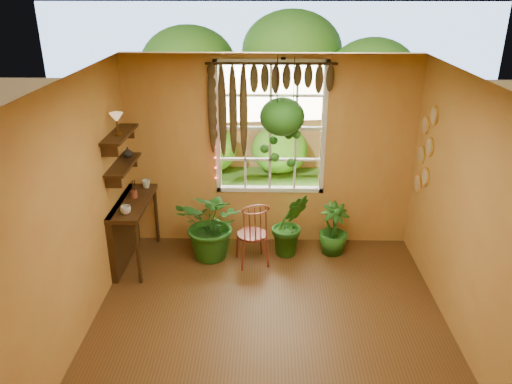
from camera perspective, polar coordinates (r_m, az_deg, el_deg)
floor at (r=5.60m, az=1.52°, el=-16.39°), size 4.50×4.50×0.00m
ceiling at (r=4.42m, az=1.89°, el=11.87°), size 4.50×4.50×0.00m
wall_back at (r=6.94m, az=1.63°, el=4.45°), size 4.00×0.00×4.00m
wall_left at (r=5.24m, az=-20.80°, el=-3.47°), size 0.00×4.50×4.50m
wall_right at (r=5.27m, az=24.05°, el=-3.86°), size 0.00×4.50×4.50m
window at (r=6.87m, az=1.66°, el=7.30°), size 1.52×0.10×1.86m
valance_vine at (r=6.62m, az=0.97°, el=11.85°), size 1.70×0.12×1.10m
string_lights at (r=6.81m, az=-4.80°, el=7.52°), size 0.03×0.03×1.54m
wall_plates at (r=6.75m, az=18.77°, el=4.46°), size 0.04×0.32×1.10m
counter_ledge at (r=6.90m, az=-14.52°, el=-3.58°), size 0.40×1.20×0.90m
shelf_lower at (r=6.57m, az=-14.95°, el=3.05°), size 0.25×0.90×0.04m
shelf_upper at (r=6.45m, az=-15.31°, el=6.39°), size 0.25×0.90×0.04m
backyard at (r=11.44m, az=2.80°, el=11.45°), size 14.00×10.00×12.00m
windsor_chair at (r=6.72m, az=-0.38°, el=-5.84°), size 0.50×0.51×1.08m
potted_plant_left at (r=6.80m, az=-4.91°, el=-3.64°), size 1.13×1.05×1.03m
potted_plant_mid at (r=6.90m, az=3.92°, el=-3.68°), size 0.59×0.51×0.93m
potted_plant_right at (r=7.04m, az=8.84°, el=-4.20°), size 0.55×0.55×0.74m
hanging_basket at (r=6.50m, az=3.00°, el=8.04°), size 0.58×0.58×1.40m
cup_a at (r=6.36m, az=-14.67°, el=-1.98°), size 0.17×0.17×0.10m
cup_b at (r=7.09m, az=-12.44°, el=0.91°), size 0.15×0.15×0.11m
brush_jar at (r=6.77m, az=-13.82°, el=0.32°), size 0.09×0.09×0.31m
shelf_vase at (r=6.76m, az=-14.46°, el=4.43°), size 0.16×0.16×0.14m
tiffany_lamp at (r=6.29m, az=-15.65°, el=8.04°), size 0.17×0.17×0.28m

